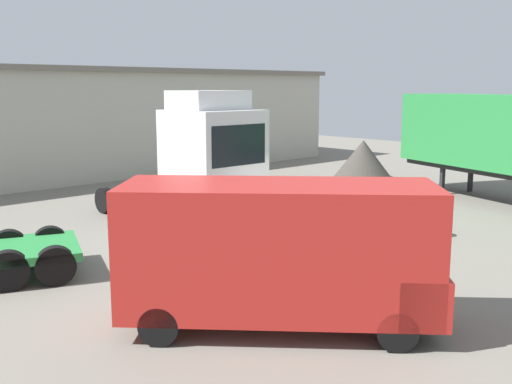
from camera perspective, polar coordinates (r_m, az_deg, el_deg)
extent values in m
plane|color=slate|center=(17.57, 4.64, -4.85)|extent=(60.00, 60.00, 0.00)
cube|color=#B7B2A3|center=(31.97, -20.25, 5.98)|extent=(33.99, 8.01, 5.16)
cube|color=#70665B|center=(31.92, -20.55, 10.83)|extent=(34.49, 8.51, 0.25)
cube|color=#4C5156|center=(32.47, -5.06, 5.23)|extent=(3.20, 0.08, 3.60)
cube|color=silver|center=(18.59, -4.08, 2.67)|extent=(2.51, 2.41, 3.34)
cube|color=silver|center=(18.60, -4.56, 8.69)|extent=(2.10, 1.68, 0.60)
cube|color=black|center=(17.64, -1.67, 4.48)|extent=(2.10, 0.08, 1.20)
cube|color=#232326|center=(21.41, -9.61, -0.66)|extent=(2.01, 4.11, 0.24)
cylinder|color=#B2B2B7|center=(21.54, -6.49, -0.98)|extent=(0.56, 1.10, 0.56)
cylinder|color=black|center=(19.15, -0.34, -2.15)|extent=(0.30, 0.92, 0.92)
cylinder|color=black|center=(17.75, -5.51, -3.18)|extent=(0.30, 0.92, 0.92)
cylinder|color=black|center=(22.58, -8.23, -0.38)|extent=(0.30, 0.92, 0.92)
cylinder|color=black|center=(21.40, -13.02, -1.11)|extent=(0.30, 0.92, 0.92)
cylinder|color=black|center=(23.31, -9.51, -0.09)|extent=(0.30, 0.92, 0.92)
cylinder|color=black|center=(22.17, -14.21, -0.78)|extent=(0.30, 0.92, 0.92)
cube|color=#232326|center=(26.37, 17.31, 0.97)|extent=(0.20, 0.20, 1.11)
cube|color=#232326|center=(27.48, 19.74, 1.19)|extent=(0.20, 0.20, 1.11)
cylinder|color=black|center=(14.52, -22.51, -6.94)|extent=(0.96, 0.62, 0.91)
cylinder|color=black|center=(16.54, -22.46, -4.90)|extent=(0.96, 0.62, 0.91)
cylinder|color=black|center=(14.53, -18.54, -6.68)|extent=(0.96, 0.62, 0.91)
cylinder|color=black|center=(16.55, -19.00, -4.68)|extent=(0.96, 0.62, 0.91)
cube|color=red|center=(11.11, 2.13, -5.36)|extent=(5.39, 5.56, 2.40)
cube|color=red|center=(11.56, 14.85, -8.96)|extent=(2.07, 2.02, 0.90)
cube|color=black|center=(11.15, 13.11, -3.01)|extent=(1.28, 1.21, 0.86)
cylinder|color=black|center=(12.42, 11.90, -9.69)|extent=(0.71, 0.73, 0.72)
cylinder|color=black|center=(10.86, 13.26, -12.70)|extent=(0.71, 0.73, 0.72)
cylinder|color=black|center=(12.48, -7.51, -9.45)|extent=(0.71, 0.73, 0.72)
cylinder|color=black|center=(10.93, -9.19, -12.40)|extent=(0.71, 0.73, 0.72)
cone|color=#423D38|center=(30.25, 10.15, 3.12)|extent=(2.89, 2.89, 1.88)
cylinder|color=#B22D23|center=(18.80, 15.80, -2.83)|extent=(0.58, 0.58, 0.88)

